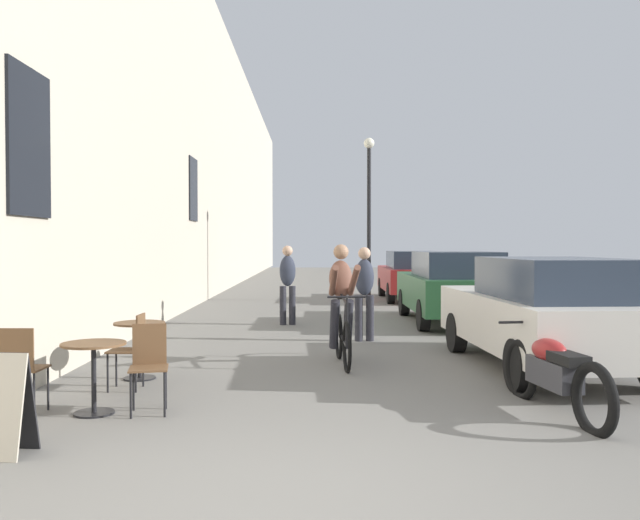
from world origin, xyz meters
name	(u,v)px	position (x,y,z in m)	size (l,w,h in m)	color
ground_plane	(303,506)	(0.00, 0.00, 0.00)	(88.00, 88.00, 0.00)	slate
building_facade_left	(186,129)	(-3.45, 14.00, 4.89)	(0.54, 68.00, 9.78)	#B7AD99
cafe_table_near	(94,362)	(-2.14, 2.36, 0.52)	(0.64, 0.64, 0.72)	black
cafe_chair_near_toward_street	(21,364)	(-2.84, 2.28, 0.52)	(0.39, 0.39, 0.89)	black
cafe_chair_near_toward_wall	(149,361)	(-1.61, 2.43, 0.52)	(0.44, 0.44, 0.89)	black
cafe_table_mid	(139,338)	(-2.14, 4.08, 0.52)	(0.64, 0.64, 0.72)	black
cafe_chair_mid_toward_street	(132,346)	(-2.07, 3.47, 0.52)	(0.38, 0.38, 0.89)	black
cyclist_on_bicycle	(342,307)	(0.48, 5.18, 0.81)	(0.52, 1.76, 1.74)	black
pedestrian_near	(364,288)	(0.96, 7.30, 0.93)	(0.36, 0.26, 1.66)	#26262D
pedestrian_mid	(288,280)	(-0.48, 9.65, 0.95)	(0.37, 0.29, 1.68)	#26262D
street_lamp	(369,198)	(1.73, 15.48, 3.11)	(0.32, 0.32, 4.90)	black
parked_car_nearest	(545,312)	(3.21, 4.61, 0.79)	(1.96, 4.37, 1.53)	beige
parked_car_second	(452,286)	(3.06, 9.91, 0.81)	(1.87, 4.38, 1.56)	#23512D
parked_car_third	(412,275)	(3.10, 15.83, 0.78)	(1.83, 4.25, 1.50)	maroon
parked_motorcycle	(555,373)	(2.51, 2.34, 0.40)	(0.62, 2.14, 0.92)	black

